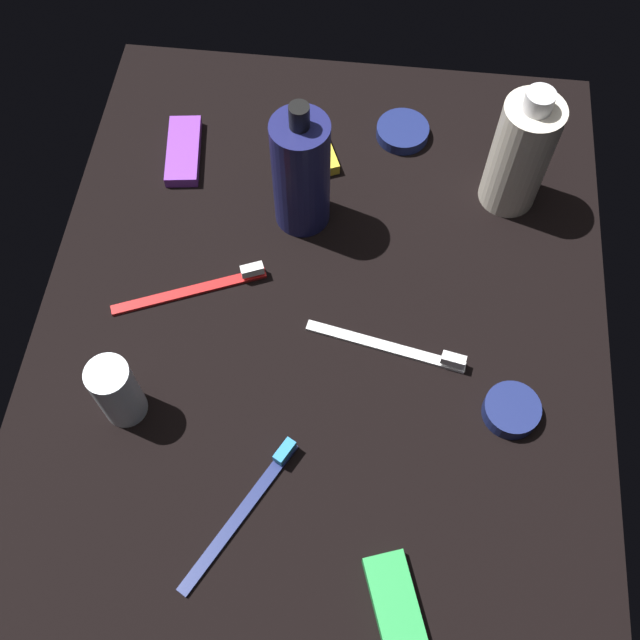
# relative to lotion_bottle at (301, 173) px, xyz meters

# --- Properties ---
(ground_plane) EXTENTS (0.84, 0.64, 0.01)m
(ground_plane) POSITION_rel_lotion_bottle_xyz_m (0.16, 0.04, -0.09)
(ground_plane) COLOR black
(lotion_bottle) EXTENTS (0.07, 0.07, 0.18)m
(lotion_bottle) POSITION_rel_lotion_bottle_xyz_m (0.00, 0.00, 0.00)
(lotion_bottle) COLOR navy
(lotion_bottle) RESTS_ON ground_plane
(bodywash_bottle) EXTENTS (0.07, 0.07, 0.17)m
(bodywash_bottle) POSITION_rel_lotion_bottle_xyz_m (-0.06, 0.25, -0.00)
(bodywash_bottle) COLOR silver
(bodywash_bottle) RESTS_ON ground_plane
(deodorant_stick) EXTENTS (0.04, 0.04, 0.09)m
(deodorant_stick) POSITION_rel_lotion_bottle_xyz_m (0.27, -0.15, -0.03)
(deodorant_stick) COLOR silver
(deodorant_stick) RESTS_ON ground_plane
(toothbrush_white) EXTENTS (0.05, 0.18, 0.02)m
(toothbrush_white) POSITION_rel_lotion_bottle_xyz_m (0.17, 0.12, -0.07)
(toothbrush_white) COLOR white
(toothbrush_white) RESTS_ON ground_plane
(toothbrush_navy) EXTENTS (0.16, 0.10, 0.02)m
(toothbrush_navy) POSITION_rel_lotion_bottle_xyz_m (0.36, -0.01, -0.07)
(toothbrush_navy) COLOR navy
(toothbrush_navy) RESTS_ON ground_plane
(toothbrush_red) EXTENTS (0.08, 0.17, 0.02)m
(toothbrush_red) POSITION_rel_lotion_bottle_xyz_m (0.12, -0.11, -0.07)
(toothbrush_red) COLOR red
(toothbrush_red) RESTS_ON ground_plane
(snack_bar_green) EXTENTS (0.11, 0.07, 0.01)m
(snack_bar_green) POSITION_rel_lotion_bottle_xyz_m (0.44, 0.14, -0.07)
(snack_bar_green) COLOR green
(snack_bar_green) RESTS_ON ground_plane
(snack_bar_purple) EXTENTS (0.11, 0.05, 0.01)m
(snack_bar_purple) POSITION_rel_lotion_bottle_xyz_m (-0.08, -0.16, -0.07)
(snack_bar_purple) COLOR purple
(snack_bar_purple) RESTS_ON ground_plane
(snack_bar_yellow) EXTENTS (0.11, 0.08, 0.01)m
(snack_bar_yellow) POSITION_rel_lotion_bottle_xyz_m (-0.11, -0.00, -0.07)
(snack_bar_yellow) COLOR yellow
(snack_bar_yellow) RESTS_ON ground_plane
(cream_tin_left) EXTENTS (0.06, 0.06, 0.02)m
(cream_tin_left) POSITION_rel_lotion_bottle_xyz_m (0.23, 0.25, -0.07)
(cream_tin_left) COLOR navy
(cream_tin_left) RESTS_ON ground_plane
(cream_tin_right) EXTENTS (0.07, 0.07, 0.02)m
(cream_tin_right) POSITION_rel_lotion_bottle_xyz_m (-0.14, 0.11, -0.07)
(cream_tin_right) COLOR navy
(cream_tin_right) RESTS_ON ground_plane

